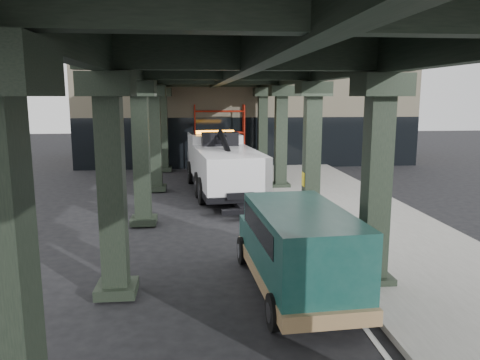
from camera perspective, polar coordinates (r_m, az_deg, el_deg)
ground at (r=15.05m, az=0.68°, el=-7.22°), size 90.00×90.00×0.00m
sidewalk at (r=17.94m, az=14.43°, el=-4.44°), size 5.00×40.00×0.15m
lane_stripe at (r=17.21m, az=5.59°, el=-5.02°), size 0.12×38.00×0.01m
viaduct at (r=16.35m, az=-1.51°, el=13.53°), size 7.40×32.00×6.40m
building at (r=34.47m, az=0.31°, el=9.34°), size 22.00×10.00×8.00m
scaffolding at (r=29.06m, az=-2.53°, el=5.44°), size 3.08×0.88×4.00m
tow_truck at (r=22.08m, az=-2.28°, el=2.19°), size 3.39×9.18×2.95m
towed_van at (r=10.84m, az=6.97°, el=-8.15°), size 2.30×5.19×2.06m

